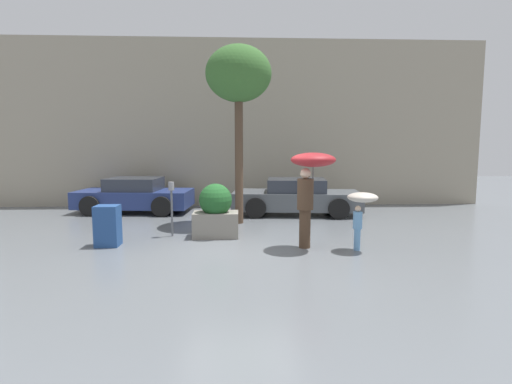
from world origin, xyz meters
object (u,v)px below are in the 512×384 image
(person_adult, at_px, (310,175))
(person_child, at_px, (361,204))
(parked_car_far, at_px, (135,196))
(parked_car_near, at_px, (296,197))
(parking_meter, at_px, (171,198))
(planter_box, at_px, (216,211))
(newspaper_box, at_px, (108,226))
(street_tree, at_px, (239,77))

(person_adult, xyz_separation_m, person_child, (1.04, -0.25, -0.58))
(person_adult, distance_m, parked_car_far, 7.10)
(parked_car_near, bearing_deg, parking_meter, 137.58)
(planter_box, xyz_separation_m, person_child, (3.11, -1.41, 0.37))
(person_child, bearing_deg, person_adult, -168.66)
(newspaper_box, bearing_deg, street_tree, 40.59)
(parked_car_near, height_order, newspaper_box, parked_car_near)
(planter_box, bearing_deg, parked_car_near, 52.50)
(parked_car_far, bearing_deg, person_child, -125.85)
(newspaper_box, bearing_deg, person_child, -6.59)
(parked_car_near, bearing_deg, newspaper_box, 136.03)
(person_adult, height_order, newspaper_box, person_adult)
(parked_car_near, bearing_deg, planter_box, 148.85)
(planter_box, relative_size, parked_car_far, 0.34)
(street_tree, bearing_deg, newspaper_box, -139.41)
(planter_box, xyz_separation_m, person_adult, (2.08, -1.16, 0.95))
(planter_box, distance_m, parked_car_far, 4.78)
(parked_car_far, xyz_separation_m, newspaper_box, (0.57, -4.58, -0.09))
(person_child, xyz_separation_m, parking_meter, (-4.18, 1.51, -0.04))
(planter_box, xyz_separation_m, parked_car_far, (-2.90, 3.80, -0.08))
(parking_meter, bearing_deg, street_tree, 44.33)
(parked_car_near, xyz_separation_m, newspaper_box, (-4.74, -3.93, -0.09))
(parked_car_far, height_order, street_tree, street_tree)
(person_child, height_order, parked_car_far, person_child)
(person_adult, xyz_separation_m, parking_meter, (-3.14, 1.26, -0.62))
(parked_car_near, xyz_separation_m, parked_car_far, (-5.31, 0.65, -0.00))
(parked_car_near, distance_m, street_tree, 4.25)
(planter_box, xyz_separation_m, newspaper_box, (-2.32, -0.78, -0.17))
(street_tree, bearing_deg, planter_box, -108.61)
(parked_car_near, distance_m, parking_meter, 4.65)
(parked_car_far, bearing_deg, parked_car_near, -91.88)
(street_tree, relative_size, parking_meter, 3.71)
(person_adult, height_order, parked_car_near, person_adult)
(planter_box, height_order, person_child, planter_box)
(planter_box, xyz_separation_m, street_tree, (0.57, 1.70, 3.46))
(parked_car_far, distance_m, parking_meter, 4.15)
(newspaper_box, bearing_deg, person_adult, -4.89)
(planter_box, distance_m, parking_meter, 1.12)
(street_tree, height_order, parking_meter, street_tree)
(parked_car_near, distance_m, newspaper_box, 6.16)
(person_child, xyz_separation_m, newspaper_box, (-5.44, 0.63, -0.54))
(person_child, xyz_separation_m, parked_car_near, (-0.70, 4.56, -0.45))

